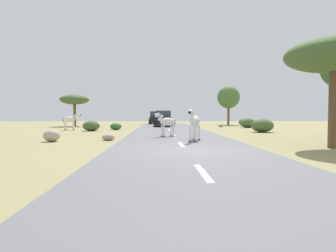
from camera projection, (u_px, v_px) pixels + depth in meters
name	position (u px, v px, depth m)	size (l,w,h in m)	color
ground_plane	(194.00, 152.00, 10.51)	(90.00, 90.00, 0.00)	#8E8456
road	(186.00, 151.00, 10.49)	(6.00, 64.00, 0.05)	slate
lane_markings	(189.00, 154.00, 9.50)	(0.16, 56.00, 0.01)	silver
zebra_0	(194.00, 121.00, 14.15)	(0.90, 1.67, 1.65)	silver
zebra_1	(71.00, 120.00, 24.91)	(1.61, 0.52, 1.52)	silver
zebra_2	(166.00, 122.00, 17.01)	(1.44, 0.94, 1.47)	silver
car_0	(156.00, 118.00, 39.59)	(2.13, 4.39, 1.74)	black
car_1	(163.00, 119.00, 31.37)	(2.06, 4.36, 1.74)	black
tree_0	(74.00, 100.00, 32.48)	(3.30, 3.30, 3.67)	brown
tree_1	(229.00, 97.00, 36.57)	(2.92, 2.92, 5.08)	brown
tree_2	(334.00, 56.00, 11.42)	(3.87, 3.87, 4.48)	brown
bush_0	(91.00, 126.00, 23.43)	(1.42, 1.27, 0.85)	#425B2D
bush_1	(245.00, 122.00, 33.66)	(1.49, 1.34, 0.90)	#386633
bush_2	(116.00, 126.00, 25.06)	(1.03, 0.93, 0.62)	#386633
bush_3	(262.00, 126.00, 21.80)	(1.72, 1.55, 1.03)	#425B2D
bush_4	(248.00, 123.00, 29.24)	(1.64, 1.48, 0.99)	#425B2D
rock_0	(221.00, 125.00, 30.39)	(0.50, 0.54, 0.36)	#A89E8C
rock_1	(52.00, 136.00, 14.34)	(0.82, 0.76, 0.62)	#A89E8C
rock_3	(108.00, 137.00, 14.94)	(0.68, 0.48, 0.34)	gray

